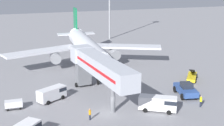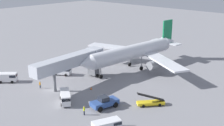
# 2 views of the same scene
# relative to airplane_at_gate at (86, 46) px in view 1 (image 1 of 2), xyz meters

# --- Properties ---
(ground_plane) EXTENTS (300.00, 300.00, 0.00)m
(ground_plane) POSITION_rel_airplane_at_gate_xyz_m (-4.13, -24.84, -4.87)
(ground_plane) COLOR gray
(airplane_at_gate) EXTENTS (35.73, 36.54, 12.14)m
(airplane_at_gate) POSITION_rel_airplane_at_gate_xyz_m (0.00, 0.00, 0.00)
(airplane_at_gate) COLOR silver
(airplane_at_gate) RESTS_ON ground
(jet_bridge) EXTENTS (4.38, 20.63, 7.43)m
(jet_bridge) POSITION_rel_airplane_at_gate_xyz_m (-3.69, -18.86, 0.76)
(jet_bridge) COLOR #B2B7C1
(jet_bridge) RESTS_ON ground
(pushback_tug) EXTENTS (3.80, 6.05, 2.41)m
(pushback_tug) POSITION_rel_airplane_at_gate_xyz_m (10.63, -23.07, -3.74)
(pushback_tug) COLOR #2D4C8E
(pushback_tug) RESTS_ON ground
(belt_loader_truck) EXTENTS (4.82, 5.39, 2.85)m
(belt_loader_truck) POSITION_rel_airplane_at_gate_xyz_m (16.90, -16.04, -4.13)
(belt_loader_truck) COLOR yellow
(belt_loader_truck) RESTS_ON ground
(service_van_mid_left) EXTENTS (5.13, 3.91, 2.18)m
(service_van_mid_left) POSITION_rel_airplane_at_gate_xyz_m (-10.79, -16.89, -3.62)
(service_van_mid_left) COLOR silver
(service_van_mid_left) RESTS_ON ground
(service_van_near_left) EXTENTS (5.65, 4.69, 2.30)m
(service_van_near_left) POSITION_rel_airplane_at_gate_xyz_m (3.17, -27.00, -3.56)
(service_van_near_left) COLOR white
(service_van_near_left) RESTS_ON ground
(baggage_cart_near_center) EXTENTS (2.67, 1.43, 1.36)m
(baggage_cart_near_center) POSITION_rel_airplane_at_gate_xyz_m (-16.95, -18.25, -4.11)
(baggage_cart_near_center) COLOR #38383D
(baggage_cart_near_center) RESTS_ON ground
(ground_crew_worker_foreground) EXTENTS (0.44, 0.44, 1.85)m
(ground_crew_worker_foreground) POSITION_rel_airplane_at_gate_xyz_m (10.00, -27.99, -3.89)
(ground_crew_worker_foreground) COLOR #1E2333
(ground_crew_worker_foreground) RESTS_ON ground
(ground_crew_worker_midground) EXTENTS (0.38, 0.38, 1.71)m
(ground_crew_worker_midground) POSITION_rel_airplane_at_gate_xyz_m (-7.33, -26.11, -3.96)
(ground_crew_worker_midground) COLOR #1E2333
(ground_crew_worker_midground) RESTS_ON ground
(safety_cone_alpha) EXTENTS (0.43, 0.43, 0.66)m
(safety_cone_alpha) POSITION_rel_airplane_at_gate_xyz_m (1.97, -18.57, -4.54)
(safety_cone_alpha) COLOR black
(safety_cone_alpha) RESTS_ON ground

